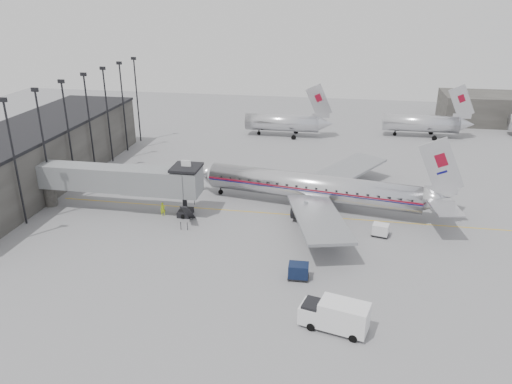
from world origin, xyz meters
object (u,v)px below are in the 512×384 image
baggage_cart_navy (298,271)px  ramp_worker (163,209)px  airliner (317,188)px  baggage_cart_white (381,230)px  service_van (335,315)px

baggage_cart_navy → ramp_worker: size_ratio=1.18×
airliner → baggage_cart_white: (7.70, -6.89, -1.96)m
ramp_worker → service_van: bearing=-68.2°
service_van → baggage_cart_white: service_van is taller
airliner → baggage_cart_white: size_ratio=16.04×
airliner → ramp_worker: (-18.68, -5.89, -1.86)m
service_van → baggage_cart_navy: service_van is taller
airliner → ramp_worker: 19.67m
baggage_cart_navy → baggage_cart_white: bearing=50.5°
airliner → service_van: bearing=-73.6°
baggage_cart_navy → ramp_worker: 21.47m
service_van → baggage_cart_white: (4.68, 17.98, -0.62)m
airliner → service_van: (3.01, -24.87, -1.34)m
service_van → ramp_worker: service_van is taller
ramp_worker → baggage_cart_navy: bearing=-60.0°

